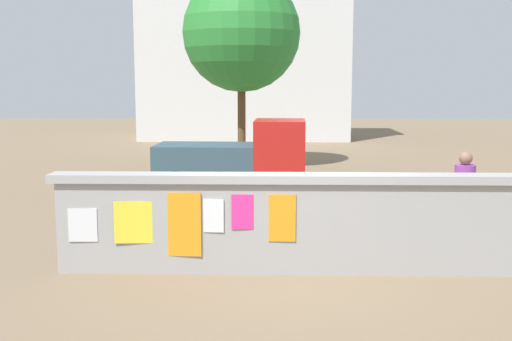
{
  "coord_description": "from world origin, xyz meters",
  "views": [
    {
      "loc": [
        -0.28,
        -8.92,
        2.77
      ],
      "look_at": [
        -0.56,
        2.39,
        1.16
      ],
      "focal_mm": 44.2,
      "sensor_mm": 36.0,
      "label": 1
    }
  ],
  "objects_px": {
    "auto_rickshaw_truck": "(239,159)",
    "bicycle_near": "(305,229)",
    "tree_roadside": "(241,33)",
    "motorcycle": "(386,203)",
    "bicycle_far": "(191,210)",
    "person_walking": "(464,190)"
  },
  "relations": [
    {
      "from": "motorcycle",
      "to": "bicycle_near",
      "type": "height_order",
      "value": "bicycle_near"
    },
    {
      "from": "auto_rickshaw_truck",
      "to": "bicycle_near",
      "type": "xyz_separation_m",
      "value": [
        1.34,
        -5.06,
        -0.54
      ]
    },
    {
      "from": "motorcycle",
      "to": "bicycle_far",
      "type": "relative_size",
      "value": 1.11
    },
    {
      "from": "bicycle_near",
      "to": "bicycle_far",
      "type": "xyz_separation_m",
      "value": [
        -2.08,
        1.55,
        0.0
      ]
    },
    {
      "from": "auto_rickshaw_truck",
      "to": "motorcycle",
      "type": "height_order",
      "value": "auto_rickshaw_truck"
    },
    {
      "from": "bicycle_near",
      "to": "tree_roadside",
      "type": "relative_size",
      "value": 0.27
    },
    {
      "from": "motorcycle",
      "to": "tree_roadside",
      "type": "xyz_separation_m",
      "value": [
        -3.14,
        8.33,
        3.8
      ]
    },
    {
      "from": "bicycle_near",
      "to": "tree_roadside",
      "type": "height_order",
      "value": "tree_roadside"
    },
    {
      "from": "motorcycle",
      "to": "tree_roadside",
      "type": "distance_m",
      "value": 9.68
    },
    {
      "from": "bicycle_far",
      "to": "tree_roadside",
      "type": "distance_m",
      "value": 9.4
    },
    {
      "from": "auto_rickshaw_truck",
      "to": "person_walking",
      "type": "bearing_deg",
      "value": -49.98
    },
    {
      "from": "bicycle_near",
      "to": "tree_roadside",
      "type": "xyz_separation_m",
      "value": [
        -1.51,
        10.08,
        3.9
      ]
    },
    {
      "from": "bicycle_near",
      "to": "person_walking",
      "type": "height_order",
      "value": "person_walking"
    },
    {
      "from": "bicycle_near",
      "to": "tree_roadside",
      "type": "distance_m",
      "value": 10.91
    },
    {
      "from": "auto_rickshaw_truck",
      "to": "bicycle_far",
      "type": "bearing_deg",
      "value": -101.87
    },
    {
      "from": "auto_rickshaw_truck",
      "to": "bicycle_far",
      "type": "distance_m",
      "value": 3.63
    },
    {
      "from": "bicycle_far",
      "to": "auto_rickshaw_truck",
      "type": "bearing_deg",
      "value": 78.13
    },
    {
      "from": "auto_rickshaw_truck",
      "to": "tree_roadside",
      "type": "bearing_deg",
      "value": 91.95
    },
    {
      "from": "auto_rickshaw_truck",
      "to": "bicycle_near",
      "type": "height_order",
      "value": "auto_rickshaw_truck"
    },
    {
      "from": "auto_rickshaw_truck",
      "to": "person_walking",
      "type": "height_order",
      "value": "auto_rickshaw_truck"
    },
    {
      "from": "motorcycle",
      "to": "bicycle_far",
      "type": "xyz_separation_m",
      "value": [
        -3.71,
        -0.2,
        -0.1
      ]
    },
    {
      "from": "person_walking",
      "to": "tree_roadside",
      "type": "height_order",
      "value": "tree_roadside"
    }
  ]
}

